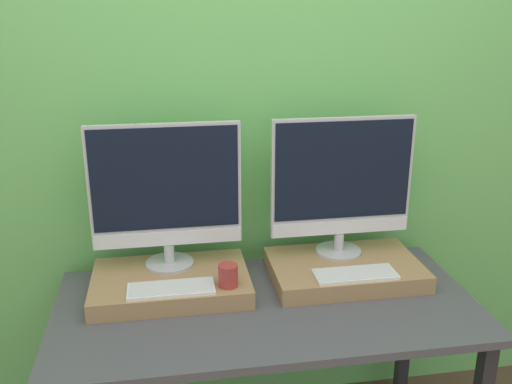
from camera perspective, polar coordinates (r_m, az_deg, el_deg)
name	(u,v)px	position (r m, az deg, el deg)	size (l,w,h in m)	color
wall_back	(248,126)	(2.34, -0.85, 6.65)	(8.00, 0.04, 2.60)	#66B75B
workbench	(267,321)	(2.17, 1.06, -12.78)	(1.54, 0.75, 0.73)	#47474C
wooden_riser_left	(171,283)	(2.21, -8.52, -8.98)	(0.59, 0.39, 0.07)	#99754C
monitor_left	(166,191)	(2.16, -9.00, 0.07)	(0.57, 0.19, 0.56)	#B2B2B7
keyboard_left	(171,288)	(2.08, -8.49, -9.52)	(0.31, 0.12, 0.01)	silver
mug	(228,275)	(2.08, -2.81, -8.34)	(0.07, 0.07, 0.08)	#9E332D
wooden_riser_right	(345,269)	(2.32, 8.85, -7.67)	(0.59, 0.39, 0.07)	#99754C
monitor_right	(342,182)	(2.27, 8.59, 0.98)	(0.57, 0.19, 0.56)	#B2B2B7
keyboard_right	(355,274)	(2.19, 9.90, -8.07)	(0.31, 0.12, 0.01)	silver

